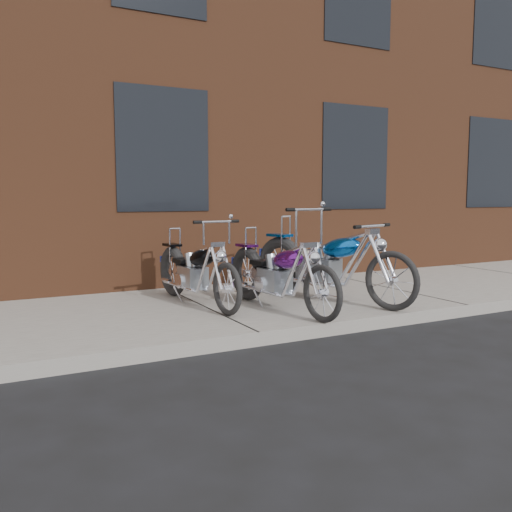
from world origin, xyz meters
TOP-DOWN VIEW (x-y plane):
  - ground at (0.00, 0.00)m, footprint 120.00×120.00m
  - sidewalk at (0.00, 1.50)m, footprint 22.00×3.00m
  - building_brick at (0.00, 8.00)m, footprint 22.00×10.00m
  - chopper_purple at (0.74, 0.89)m, footprint 0.54×2.22m
  - chopper_blue at (1.59, 1.08)m, footprint 0.99×2.42m
  - chopper_third at (-0.03, 1.66)m, footprint 0.53×2.15m

SIDE VIEW (x-z plane):
  - ground at x=0.00m, z-range 0.00..0.00m
  - sidewalk at x=0.00m, z-range 0.00..0.15m
  - chopper_third at x=-0.03m, z-range -0.01..1.09m
  - chopper_purple at x=0.74m, z-range -0.07..1.17m
  - chopper_blue at x=1.59m, z-range 0.06..1.15m
  - building_brick at x=0.00m, z-range 0.00..8.00m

